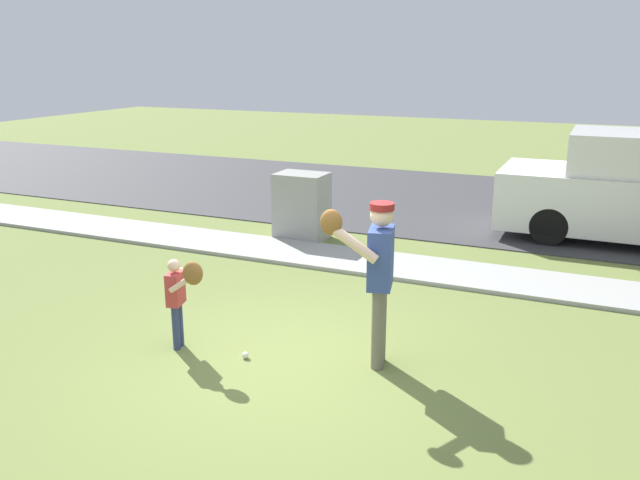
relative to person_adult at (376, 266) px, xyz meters
name	(u,v)px	position (x,y,z in m)	size (l,w,h in m)	color
ground_plane	(389,269)	(-0.86, 3.14, -1.09)	(48.00, 48.00, 0.00)	olive
sidewalk_strip	(391,265)	(-0.86, 3.24, -1.06)	(36.00, 1.20, 0.06)	#A3A39E
road_surface	(461,202)	(-0.86, 8.24, -1.08)	(36.00, 6.80, 0.02)	#38383A
person_adult	(376,266)	(0.00, 0.00, 0.00)	(0.68, 0.76, 1.76)	#6B6656
person_child	(180,291)	(-2.07, -0.50, -0.40)	(0.52, 0.36, 1.08)	navy
baseball	(245,355)	(-1.32, -0.43, -1.06)	(0.07, 0.07, 0.07)	white
utility_cabinet	(302,206)	(-2.81, 4.16, -0.51)	(0.87, 0.65, 1.17)	gray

